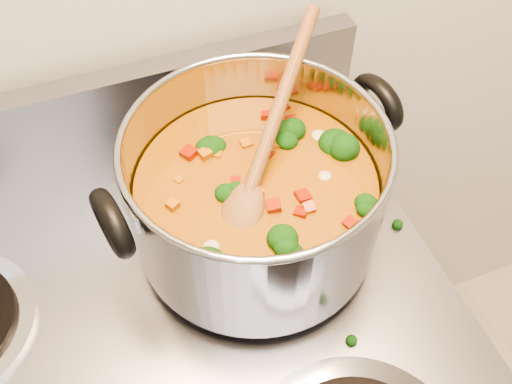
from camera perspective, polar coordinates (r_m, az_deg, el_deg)
stockpot at (r=0.63m, az=0.02°, el=-0.08°), size 0.35×0.28×0.17m
wooden_spoon at (r=0.61m, az=0.56°, el=3.57°), size 0.21×0.23×0.12m
cooktop_crumbs at (r=0.70m, az=7.18°, el=-5.10°), size 0.38×0.25×0.01m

